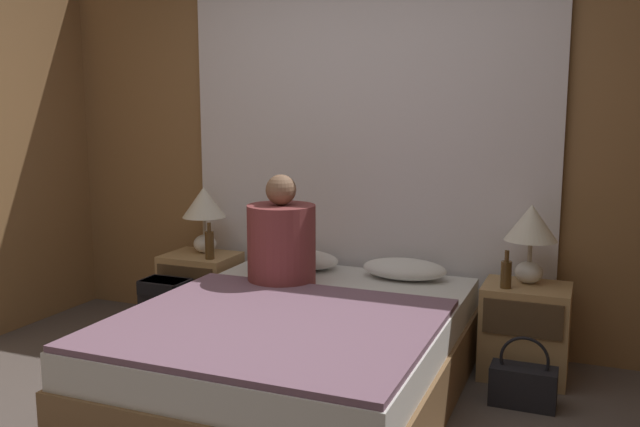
{
  "coord_description": "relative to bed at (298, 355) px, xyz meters",
  "views": [
    {
      "loc": [
        1.36,
        -2.32,
        1.51
      ],
      "look_at": [
        0.0,
        1.02,
        0.93
      ],
      "focal_mm": 38.0,
      "sensor_mm": 36.0,
      "label": 1
    }
  ],
  "objects": [
    {
      "name": "wall_back",
      "position": [
        0.0,
        1.11,
        1.01
      ],
      "size": [
        4.58,
        0.06,
        2.5
      ],
      "color": "olive",
      "rests_on": "ground_plane"
    },
    {
      "name": "curtain_panel",
      "position": [
        0.0,
        1.04,
        0.95
      ],
      "size": [
        2.58,
        0.02,
        2.38
      ],
      "color": "white",
      "rests_on": "ground_plane"
    },
    {
      "name": "bed",
      "position": [
        0.0,
        0.0,
        0.0
      ],
      "size": [
        1.55,
        1.98,
        0.48
      ],
      "color": "olive",
      "rests_on": "ground_plane"
    },
    {
      "name": "nightstand_left",
      "position": [
        -1.05,
        0.75,
        0.02
      ],
      "size": [
        0.47,
        0.39,
        0.52
      ],
      "color": "tan",
      "rests_on": "ground_plane"
    },
    {
      "name": "nightstand_right",
      "position": [
        1.05,
        0.75,
        0.02
      ],
      "size": [
        0.47,
        0.39,
        0.52
      ],
      "color": "tan",
      "rests_on": "ground_plane"
    },
    {
      "name": "lamp_left",
      "position": [
        -1.05,
        0.82,
        0.59
      ],
      "size": [
        0.29,
        0.29,
        0.45
      ],
      "color": "silver",
      "rests_on": "nightstand_left"
    },
    {
      "name": "lamp_right",
      "position": [
        1.05,
        0.82,
        0.59
      ],
      "size": [
        0.29,
        0.29,
        0.45
      ],
      "color": "silver",
      "rests_on": "nightstand_right"
    },
    {
      "name": "pillow_left",
      "position": [
        -0.34,
        0.8,
        0.3
      ],
      "size": [
        0.51,
        0.3,
        0.12
      ],
      "color": "white",
      "rests_on": "bed"
    },
    {
      "name": "pillow_right",
      "position": [
        0.34,
        0.8,
        0.3
      ],
      "size": [
        0.51,
        0.3,
        0.12
      ],
      "color": "white",
      "rests_on": "bed"
    },
    {
      "name": "blanket_on_bed",
      "position": [
        0.0,
        -0.29,
        0.26
      ],
      "size": [
        1.49,
        1.34,
        0.03
      ],
      "color": "slate",
      "rests_on": "bed"
    },
    {
      "name": "person_left_in_bed",
      "position": [
        -0.29,
        0.42,
        0.5
      ],
      "size": [
        0.4,
        0.4,
        0.64
      ],
      "color": "brown",
      "rests_on": "bed"
    },
    {
      "name": "beer_bottle_on_left_stand",
      "position": [
        -0.92,
        0.66,
        0.38
      ],
      "size": [
        0.06,
        0.06,
        0.24
      ],
      "color": "#513819",
      "rests_on": "nightstand_left"
    },
    {
      "name": "beer_bottle_on_right_stand",
      "position": [
        0.95,
        0.66,
        0.37
      ],
      "size": [
        0.06,
        0.06,
        0.21
      ],
      "color": "#513819",
      "rests_on": "nightstand_right"
    },
    {
      "name": "backpack_on_floor",
      "position": [
        -1.09,
        0.41,
        0.0
      ],
      "size": [
        0.29,
        0.21,
        0.43
      ],
      "color": "black",
      "rests_on": "ground_plane"
    },
    {
      "name": "handbag_on_floor",
      "position": [
        1.09,
        0.36,
        -0.13
      ],
      "size": [
        0.33,
        0.16,
        0.37
      ],
      "color": "black",
      "rests_on": "ground_plane"
    }
  ]
}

